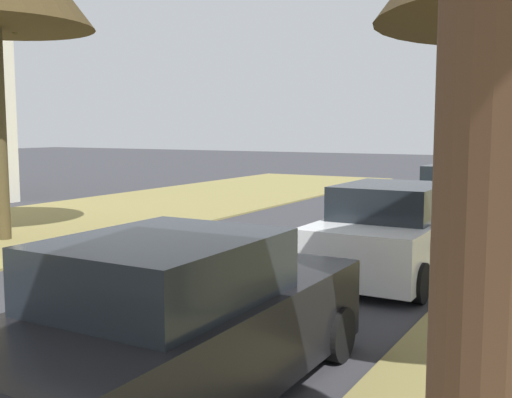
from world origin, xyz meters
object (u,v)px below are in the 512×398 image
(parked_sedan_black, at_px, (177,327))
(parked_sedan_tan, at_px, (504,179))
(parked_sedan_white, at_px, (394,233))
(parked_sedan_green, at_px, (462,197))

(parked_sedan_black, distance_m, parked_sedan_tan, 19.16)
(parked_sedan_black, height_order, parked_sedan_white, same)
(parked_sedan_white, bearing_deg, parked_sedan_tan, 90.24)
(parked_sedan_white, height_order, parked_sedan_tan, same)
(parked_sedan_black, height_order, parked_sedan_green, same)
(parked_sedan_green, xyz_separation_m, parked_sedan_tan, (0.08, 6.94, 0.00))
(parked_sedan_green, height_order, parked_sedan_tan, same)
(parked_sedan_black, xyz_separation_m, parked_sedan_green, (0.05, 12.22, 0.00))
(parked_sedan_black, xyz_separation_m, parked_sedan_white, (0.18, 5.94, 0.00))
(parked_sedan_tan, bearing_deg, parked_sedan_green, -90.63)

